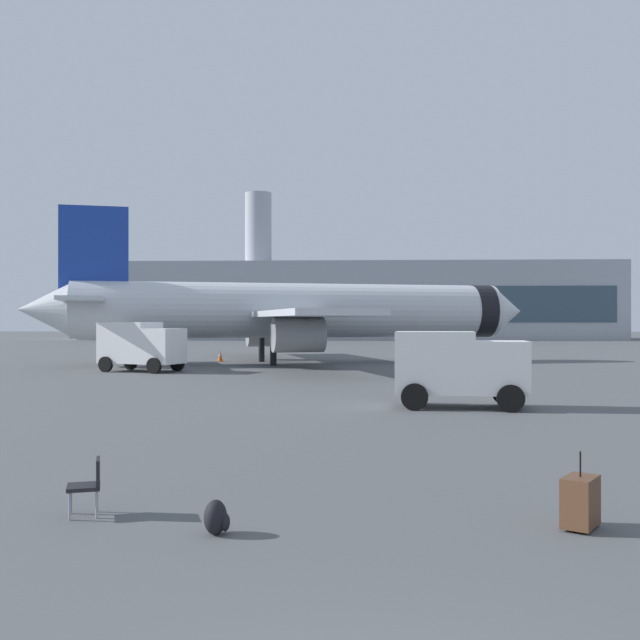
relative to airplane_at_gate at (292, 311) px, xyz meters
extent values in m
cylinder|color=silver|center=(0.22, 0.07, 0.04)|extent=(29.85, 12.13, 3.80)
cone|color=silver|center=(15.76, 4.65, 0.04)|extent=(3.32, 4.14, 3.61)
cone|color=silver|center=(-15.70, -4.63, 0.04)|extent=(4.04, 4.19, 3.42)
cylinder|color=black|center=(13.65, 4.03, 0.04)|extent=(2.44, 4.11, 3.88)
cube|color=silver|center=(-3.00, 7.46, -0.26)|extent=(9.13, 16.70, 0.36)
cube|color=silver|center=(1.53, -7.89, -0.26)|extent=(9.13, 16.70, 0.36)
cylinder|color=gray|center=(-2.29, 5.06, -1.56)|extent=(3.69, 3.02, 2.20)
cylinder|color=gray|center=(0.82, -5.49, -1.56)|extent=(3.69, 3.02, 2.20)
cube|color=#193899|center=(-12.72, -3.75, 3.64)|extent=(4.32, 1.59, 6.40)
cube|color=silver|center=(-14.11, -0.83, 0.64)|extent=(4.19, 6.49, 0.24)
cube|color=silver|center=(-12.30, -6.96, 0.64)|extent=(4.19, 6.49, 0.24)
cylinder|color=black|center=(11.73, 3.46, -2.76)|extent=(0.36, 0.36, 1.80)
cylinder|color=black|center=(-2.37, 1.80, -2.76)|extent=(0.44, 0.44, 1.80)
cylinder|color=black|center=(-1.02, -2.80, -2.76)|extent=(0.44, 0.44, 1.80)
cube|color=white|center=(-6.61, -9.31, -2.14)|extent=(2.34, 2.65, 2.04)
cube|color=#1E232D|center=(-5.94, -9.56, -1.66)|extent=(0.76, 1.89, 0.84)
cube|color=white|center=(-8.87, -8.48, -1.96)|extent=(3.69, 3.14, 2.40)
cylinder|color=black|center=(-6.10, -8.27, -3.21)|extent=(0.92, 0.52, 0.90)
cylinder|color=black|center=(-6.90, -10.43, -3.21)|extent=(0.92, 0.52, 0.90)
cylinder|color=black|center=(-9.26, -7.11, -3.21)|extent=(0.92, 0.52, 0.90)
cylinder|color=black|center=(-10.05, -9.26, -3.21)|extent=(0.92, 0.52, 0.90)
cube|color=white|center=(9.23, -26.00, -2.27)|extent=(1.98, 2.19, 1.78)
cube|color=#1E232D|center=(9.97, -26.09, -1.85)|extent=(0.29, 1.80, 0.74)
cube|color=white|center=(7.04, -25.75, -2.11)|extent=(2.85, 2.29, 2.10)
cylinder|color=black|center=(9.57, -24.98, -3.21)|extent=(0.92, 0.32, 0.90)
cylinder|color=black|center=(9.33, -27.07, -3.21)|extent=(0.92, 0.32, 0.90)
cylinder|color=black|center=(6.51, -24.63, -3.21)|extent=(0.92, 0.32, 0.90)
cylinder|color=black|center=(6.27, -26.71, -3.21)|extent=(0.92, 0.32, 0.90)
cube|color=#F2590C|center=(9.91, -2.13, -3.64)|extent=(0.44, 0.44, 0.04)
cone|color=#F2590C|center=(9.91, -2.13, -3.33)|extent=(0.36, 0.36, 0.58)
cylinder|color=white|center=(9.91, -2.13, -3.30)|extent=(0.23, 0.23, 0.10)
cube|color=#F2590C|center=(-5.48, 2.26, -3.64)|extent=(0.44, 0.44, 0.04)
cone|color=#F2590C|center=(-5.48, 2.26, -3.26)|extent=(0.36, 0.36, 0.72)
cylinder|color=white|center=(-5.48, 2.26, -3.22)|extent=(0.23, 0.23, 0.10)
cube|color=brown|center=(7.46, -40.39, -3.27)|extent=(0.68, 0.75, 0.70)
cylinder|color=black|center=(7.46, -40.39, -2.74)|extent=(0.02, 0.02, 0.36)
cylinder|color=black|center=(7.58, -40.20, -3.62)|extent=(0.08, 0.07, 0.08)
cylinder|color=black|center=(7.34, -40.57, -3.62)|extent=(0.08, 0.07, 0.08)
ellipsoid|color=black|center=(2.33, -40.89, -3.42)|extent=(0.32, 0.40, 0.48)
ellipsoid|color=black|center=(2.47, -40.89, -3.49)|extent=(0.12, 0.28, 0.24)
cube|color=black|center=(0.16, -40.02, -3.22)|extent=(0.61, 0.61, 0.06)
cube|color=black|center=(0.35, -39.96, -3.00)|extent=(0.20, 0.47, 0.40)
cylinder|color=#999EA5|center=(0.03, -40.27, -3.44)|extent=(0.04, 0.04, 0.44)
cylinder|color=#999EA5|center=(-0.09, -39.90, -3.44)|extent=(0.04, 0.04, 0.44)
cylinder|color=#999EA5|center=(0.40, -40.14, -3.44)|extent=(0.04, 0.04, 0.44)
cylinder|color=#999EA5|center=(0.28, -39.78, -3.44)|extent=(0.04, 0.04, 0.44)
cube|color=#9EA3AD|center=(3.69, 70.22, 2.49)|extent=(84.96, 18.10, 12.30)
cube|color=#334756|center=(3.69, 61.12, 1.88)|extent=(80.71, 0.10, 5.53)
cylinder|color=#9EA3AD|center=(-11.48, 70.22, 14.64)|extent=(4.40, 4.40, 12.00)
camera|label=1|loc=(4.23, -50.92, -0.70)|focal=41.08mm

